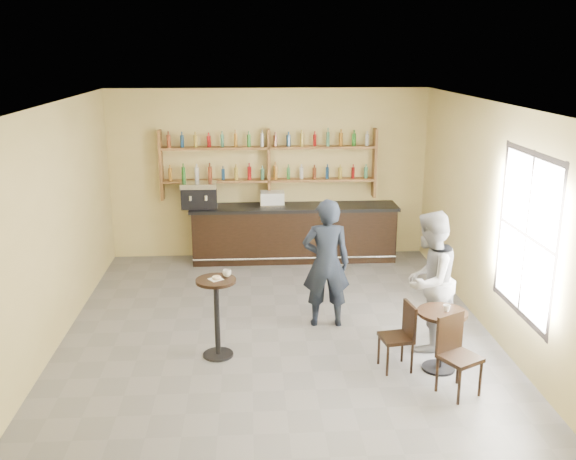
{
  "coord_description": "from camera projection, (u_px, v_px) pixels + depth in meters",
  "views": [
    {
      "loc": [
        -0.38,
        -8.51,
        3.89
      ],
      "look_at": [
        0.2,
        0.8,
        1.25
      ],
      "focal_mm": 40.0,
      "sensor_mm": 36.0,
      "label": 1
    }
  ],
  "objects": [
    {
      "name": "espresso_machine",
      "position": [
        199.0,
        195.0,
        11.85
      ],
      "size": [
        0.68,
        0.46,
        0.47
      ],
      "primitive_type": null,
      "rotation": [
        0.0,
        0.0,
        0.06
      ],
      "color": "black",
      "rests_on": "bar_counter"
    },
    {
      "name": "liquor_bottles",
      "position": [
        269.0,
        155.0,
        11.95
      ],
      "size": [
        3.68,
        0.1,
        1.0
      ],
      "primitive_type": null,
      "color": "#8C5919",
      "rests_on": "shelf_unit"
    },
    {
      "name": "wall_right",
      "position": [
        490.0,
        218.0,
        9.0
      ],
      "size": [
        0.0,
        7.0,
        7.0
      ],
      "primitive_type": "plane",
      "rotation": [
        1.57,
        0.0,
        -1.57
      ],
      "color": "#D3BE78",
      "rests_on": "floor"
    },
    {
      "name": "cup_cafe",
      "position": [
        447.0,
        308.0,
        7.87
      ],
      "size": [
        0.11,
        0.11,
        0.08
      ],
      "primitive_type": "imported",
      "rotation": [
        0.0,
        0.0,
        -0.26
      ],
      "color": "white",
      "rests_on": "cafe_table"
    },
    {
      "name": "napkin",
      "position": [
        216.0,
        279.0,
        8.15
      ],
      "size": [
        0.22,
        0.22,
        0.0
      ],
      "primitive_type": "cube",
      "rotation": [
        0.0,
        0.0,
        0.61
      ],
      "color": "white",
      "rests_on": "pedestal_table"
    },
    {
      "name": "pedestal_table",
      "position": [
        217.0,
        318.0,
        8.3
      ],
      "size": [
        0.63,
        0.63,
        1.07
      ],
      "primitive_type": null,
      "rotation": [
        0.0,
        0.0,
        0.25
      ],
      "color": "black",
      "rests_on": "floor"
    },
    {
      "name": "wall_back",
      "position": [
        269.0,
        174.0,
        12.18
      ],
      "size": [
        7.0,
        0.0,
        7.0
      ],
      "primitive_type": "plane",
      "rotation": [
        1.57,
        0.0,
        0.0
      ],
      "color": "#D3BE78",
      "rests_on": "floor"
    },
    {
      "name": "patron_second",
      "position": [
        429.0,
        281.0,
        8.45
      ],
      "size": [
        1.14,
        1.16,
        1.88
      ],
      "primitive_type": "imported",
      "rotation": [
        0.0,
        0.0,
        -2.27
      ],
      "color": "gray",
      "rests_on": "floor"
    },
    {
      "name": "window_frame",
      "position": [
        526.0,
        235.0,
        7.82
      ],
      "size": [
        0.04,
        1.7,
        2.1
      ],
      "primitive_type": null,
      "color": "black",
      "rests_on": "wall_right"
    },
    {
      "name": "bar_counter",
      "position": [
        294.0,
        233.0,
        12.16
      ],
      "size": [
        3.89,
        0.76,
        1.05
      ],
      "primitive_type": null,
      "color": "black",
      "rests_on": "floor"
    },
    {
      "name": "ceiling",
      "position": [
        277.0,
        104.0,
        8.38
      ],
      "size": [
        7.0,
        7.0,
        0.0
      ],
      "primitive_type": "plane",
      "rotation": [
        3.14,
        0.0,
        0.0
      ],
      "color": "white",
      "rests_on": "wall_back"
    },
    {
      "name": "wall_front",
      "position": [
        296.0,
        328.0,
        5.46
      ],
      "size": [
        7.0,
        0.0,
        7.0
      ],
      "primitive_type": "plane",
      "rotation": [
        -1.57,
        0.0,
        0.0
      ],
      "color": "#D3BE78",
      "rests_on": "floor"
    },
    {
      "name": "cup_pedestal",
      "position": [
        227.0,
        273.0,
        8.24
      ],
      "size": [
        0.12,
        0.12,
        0.09
      ],
      "primitive_type": "imported",
      "rotation": [
        0.0,
        0.0,
        -0.04
      ],
      "color": "white",
      "rests_on": "pedestal_table"
    },
    {
      "name": "cafe_table",
      "position": [
        440.0,
        341.0,
        7.98
      ],
      "size": [
        0.66,
        0.66,
        0.78
      ],
      "primitive_type": null,
      "rotation": [
        0.0,
        0.0,
        -0.07
      ],
      "color": "black",
      "rests_on": "floor"
    },
    {
      "name": "shelf_unit",
      "position": [
        269.0,
        164.0,
        12.0
      ],
      "size": [
        4.0,
        0.26,
        1.4
      ],
      "primitive_type": null,
      "color": "brown",
      "rests_on": "wall_back"
    },
    {
      "name": "man_main",
      "position": [
        326.0,
        263.0,
        9.15
      ],
      "size": [
        0.7,
        0.47,
        1.88
      ],
      "primitive_type": "imported",
      "rotation": [
        0.0,
        0.0,
        3.11
      ],
      "color": "black",
      "rests_on": "floor"
    },
    {
      "name": "pastry_case",
      "position": [
        272.0,
        199.0,
        11.96
      ],
      "size": [
        0.5,
        0.42,
        0.27
      ],
      "primitive_type": null,
      "rotation": [
        0.0,
        0.0,
        0.12
      ],
      "color": "silver",
      "rests_on": "bar_counter"
    },
    {
      "name": "window_pane",
      "position": [
        526.0,
        235.0,
        7.82
      ],
      "size": [
        0.0,
        2.0,
        2.0
      ],
      "primitive_type": "plane",
      "rotation": [
        1.57,
        0.0,
        -1.57
      ],
      "color": "white",
      "rests_on": "wall_right"
    },
    {
      "name": "wall_left",
      "position": [
        55.0,
        225.0,
        8.64
      ],
      "size": [
        0.0,
        7.0,
        7.0
      ],
      "primitive_type": "plane",
      "rotation": [
        1.57,
        0.0,
        1.57
      ],
      "color": "#D3BE78",
      "rests_on": "floor"
    },
    {
      "name": "donut",
      "position": [
        216.0,
        278.0,
        8.14
      ],
      "size": [
        0.12,
        0.12,
        0.04
      ],
      "primitive_type": "torus",
      "rotation": [
        0.0,
        0.0,
        0.03
      ],
      "color": "#C48F48",
      "rests_on": "napkin"
    },
    {
      "name": "floor",
      "position": [
        278.0,
        328.0,
        9.26
      ],
      "size": [
        7.0,
        7.0,
        0.0
      ],
      "primitive_type": "plane",
      "color": "slate",
      "rests_on": "ground"
    },
    {
      "name": "chair_south",
      "position": [
        460.0,
        357.0,
        7.39
      ],
      "size": [
        0.55,
        0.55,
        0.94
      ],
      "primitive_type": null,
      "rotation": [
        0.0,
        0.0,
        0.5
      ],
      "color": "black",
      "rests_on": "floor"
    },
    {
      "name": "chair_west",
      "position": [
        396.0,
        337.0,
        7.98
      ],
      "size": [
        0.42,
        0.42,
        0.86
      ],
      "primitive_type": null,
      "rotation": [
        0.0,
        0.0,
        -1.43
      ],
      "color": "black",
      "rests_on": "floor"
    }
  ]
}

